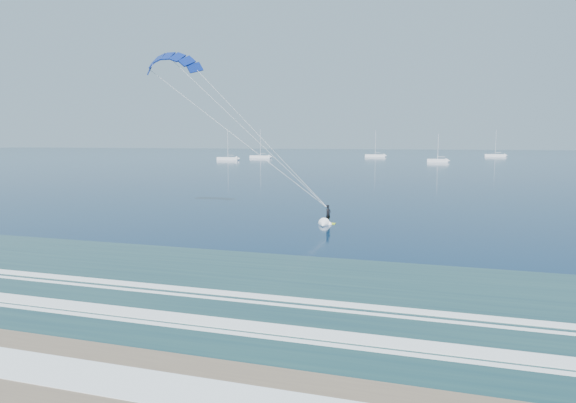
# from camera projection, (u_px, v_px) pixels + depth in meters

# --- Properties ---
(ground) EXTENTS (900.00, 900.00, 0.00)m
(ground) POSITION_uv_depth(u_px,v_px,m) (59.00, 366.00, 17.84)
(ground) COLOR #07263E
(ground) RESTS_ON ground
(kitesurfer_rig) EXTENTS (19.90, 4.28, 17.23)m
(kitesurfer_rig) POSITION_uv_depth(u_px,v_px,m) (245.00, 129.00, 48.57)
(kitesurfer_rig) COLOR #B8D719
(kitesurfer_rig) RESTS_ON ground
(sailboat_0) EXTENTS (8.84, 2.40, 12.00)m
(sailboat_0) POSITION_uv_depth(u_px,v_px,m) (228.00, 158.00, 204.53)
(sailboat_0) COLOR silver
(sailboat_0) RESTS_ON ground
(sailboat_1) EXTENTS (9.55, 2.40, 13.00)m
(sailboat_1) POSITION_uv_depth(u_px,v_px,m) (260.00, 157.00, 228.20)
(sailboat_1) COLOR silver
(sailboat_1) RESTS_ON ground
(sailboat_2) EXTENTS (9.48, 2.40, 12.67)m
(sailboat_2) POSITION_uv_depth(u_px,v_px,m) (375.00, 156.00, 244.55)
(sailboat_2) COLOR silver
(sailboat_2) RESTS_ON ground
(sailboat_3) EXTENTS (7.16, 2.40, 10.15)m
(sailboat_3) POSITION_uv_depth(u_px,v_px,m) (438.00, 160.00, 184.86)
(sailboat_3) COLOR silver
(sailboat_3) RESTS_ON ground
(sailboat_4) EXTENTS (9.65, 2.40, 13.00)m
(sailboat_4) POSITION_uv_depth(u_px,v_px,m) (495.00, 155.00, 249.81)
(sailboat_4) COLOR silver
(sailboat_4) RESTS_ON ground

